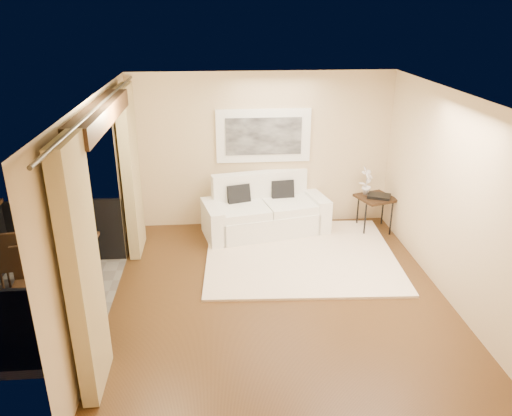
{
  "coord_description": "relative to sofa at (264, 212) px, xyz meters",
  "views": [
    {
      "loc": [
        -0.81,
        -5.86,
        3.68
      ],
      "look_at": [
        -0.27,
        0.6,
        1.05
      ],
      "focal_mm": 35.0,
      "sensor_mm": 36.0,
      "label": 1
    }
  ],
  "objects": [
    {
      "name": "floor",
      "position": [
        -0.0,
        -2.09,
        -0.36
      ],
      "size": [
        5.0,
        5.0,
        0.0
      ],
      "primitive_type": "plane",
      "color": "#4E3117",
      "rests_on": "ground"
    },
    {
      "name": "room_shell",
      "position": [
        -2.13,
        -2.09,
        2.16
      ],
      "size": [
        5.0,
        6.4,
        5.0
      ],
      "color": "white",
      "rests_on": "ground"
    },
    {
      "name": "balcony",
      "position": [
        -3.31,
        -2.09,
        -0.18
      ],
      "size": [
        1.81,
        2.6,
        1.17
      ],
      "color": "#605B56",
      "rests_on": "ground"
    },
    {
      "name": "curtains",
      "position": [
        -2.11,
        -2.09,
        0.98
      ],
      "size": [
        0.16,
        4.8,
        2.64
      ],
      "color": "tan",
      "rests_on": "ground"
    },
    {
      "name": "artwork",
      "position": [
        0.02,
        0.37,
        1.26
      ],
      "size": [
        1.62,
        0.07,
        0.92
      ],
      "color": "white",
      "rests_on": "room_shell"
    },
    {
      "name": "rug",
      "position": [
        0.48,
        -0.99,
        -0.34
      ],
      "size": [
        3.07,
        2.71,
        0.04
      ],
      "primitive_type": "cube",
      "rotation": [
        0.0,
        0.0,
        -0.05
      ],
      "color": "#FFE9CD",
      "rests_on": "floor"
    },
    {
      "name": "sofa",
      "position": [
        0.0,
        0.0,
        0.0
      ],
      "size": [
        2.23,
        1.31,
        1.01
      ],
      "rotation": [
        0.0,
        0.0,
        0.21
      ],
      "color": "white",
      "rests_on": "floor"
    },
    {
      "name": "side_table",
      "position": [
        1.93,
        -0.09,
        0.21
      ],
      "size": [
        0.72,
        0.72,
        0.62
      ],
      "rotation": [
        0.0,
        0.0,
        0.33
      ],
      "color": "#301D10",
      "rests_on": "floor"
    },
    {
      "name": "tray",
      "position": [
        1.97,
        -0.13,
        0.29
      ],
      "size": [
        0.46,
        0.41,
        0.05
      ],
      "primitive_type": "cube",
      "rotation": [
        0.0,
        0.0,
        -0.41
      ],
      "color": "black",
      "rests_on": "side_table"
    },
    {
      "name": "orchid",
      "position": [
        1.78,
        0.03,
        0.51
      ],
      "size": [
        0.31,
        0.3,
        0.5
      ],
      "primitive_type": "imported",
      "rotation": [
        0.0,
        0.0,
        0.7
      ],
      "color": "white",
      "rests_on": "side_table"
    },
    {
      "name": "bistro_table",
      "position": [
        -2.82,
        -1.61,
        0.26
      ],
      "size": [
        0.66,
        0.66,
        0.7
      ],
      "rotation": [
        0.0,
        0.0,
        -0.11
      ],
      "color": "#301D10",
      "rests_on": "balcony"
    },
    {
      "name": "balcony_chair_far",
      "position": [
        -3.54,
        -1.82,
        0.21
      ],
      "size": [
        0.49,
        0.5,
        0.98
      ],
      "rotation": [
        0.0,
        0.0,
        3.33
      ],
      "color": "#301D10",
      "rests_on": "balcony"
    },
    {
      "name": "balcony_chair_near",
      "position": [
        -3.22,
        -2.2,
        0.16
      ],
      "size": [
        0.44,
        0.45,
        0.9
      ],
      "rotation": [
        0.0,
        0.0,
        0.16
      ],
      "color": "#301D10",
      "rests_on": "balcony"
    },
    {
      "name": "ice_bucket",
      "position": [
        -2.97,
        -1.54,
        0.45
      ],
      "size": [
        0.18,
        0.18,
        0.2
      ],
      "primitive_type": "cylinder",
      "color": "white",
      "rests_on": "bistro_table"
    },
    {
      "name": "candle",
      "position": [
        -2.73,
        -1.51,
        0.38
      ],
      "size": [
        0.06,
        0.06,
        0.07
      ],
      "primitive_type": "cylinder",
      "color": "red",
      "rests_on": "bistro_table"
    },
    {
      "name": "vase",
      "position": [
        -2.82,
        -1.82,
        0.44
      ],
      "size": [
        0.04,
        0.04,
        0.18
      ],
      "primitive_type": "cylinder",
      "color": "white",
      "rests_on": "bistro_table"
    },
    {
      "name": "glass_a",
      "position": [
        -2.68,
        -1.67,
        0.41
      ],
      "size": [
        0.06,
        0.06,
        0.12
      ],
      "primitive_type": "cylinder",
      "color": "silver",
      "rests_on": "bistro_table"
    },
    {
      "name": "glass_b",
      "position": [
        -2.61,
        -1.62,
        0.41
      ],
      "size": [
        0.06,
        0.06,
        0.12
      ],
      "primitive_type": "cylinder",
      "color": "silver",
      "rests_on": "bistro_table"
    }
  ]
}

